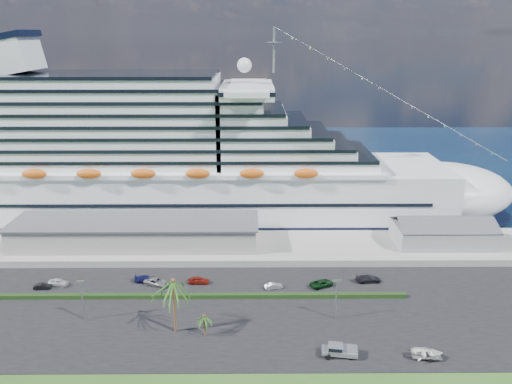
{
  "coord_description": "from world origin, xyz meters",
  "views": [
    {
      "loc": [
        4.26,
        -75.59,
        52.56
      ],
      "look_at": [
        4.94,
        30.0,
        18.65
      ],
      "focal_mm": 35.0,
      "sensor_mm": 36.0,
      "label": 1
    }
  ],
  "objects_px": {
    "cruise_ship": "(164,163)",
    "boat_trailer": "(427,353)",
    "parked_car_3": "(146,279)",
    "pickup_truck": "(339,350)"
  },
  "relations": [
    {
      "from": "cruise_ship",
      "to": "boat_trailer",
      "type": "height_order",
      "value": "cruise_ship"
    },
    {
      "from": "cruise_ship",
      "to": "boat_trailer",
      "type": "distance_m",
      "value": 89.12
    },
    {
      "from": "cruise_ship",
      "to": "parked_car_3",
      "type": "relative_size",
      "value": 39.47
    },
    {
      "from": "pickup_truck",
      "to": "boat_trailer",
      "type": "distance_m",
      "value": 14.6
    },
    {
      "from": "parked_car_3",
      "to": "pickup_truck",
      "type": "bearing_deg",
      "value": -128.22
    },
    {
      "from": "boat_trailer",
      "to": "cruise_ship",
      "type": "bearing_deg",
      "value": 128.71
    },
    {
      "from": "parked_car_3",
      "to": "boat_trailer",
      "type": "bearing_deg",
      "value": -120.94
    },
    {
      "from": "cruise_ship",
      "to": "parked_car_3",
      "type": "height_order",
      "value": "cruise_ship"
    },
    {
      "from": "cruise_ship",
      "to": "parked_car_3",
      "type": "xyz_separation_m",
      "value": [
        2.09,
        -40.87,
        -15.87
      ]
    },
    {
      "from": "boat_trailer",
      "to": "parked_car_3",
      "type": "bearing_deg",
      "value": 152.38
    }
  ]
}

